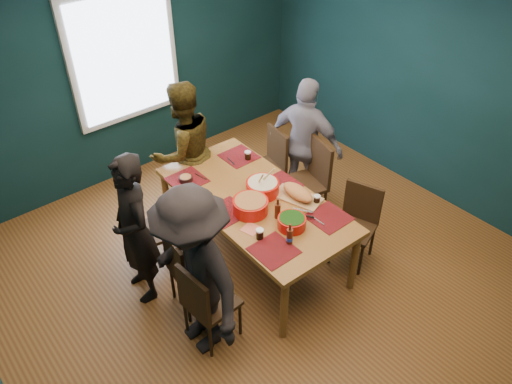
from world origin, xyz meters
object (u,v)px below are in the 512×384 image
Objects in this scene: chair_left_mid at (186,267)px; person_far_left at (134,231)px; chair_left_far at (140,228)px; dining_table at (254,204)px; person_near_left at (195,275)px; chair_right_mid at (310,175)px; chair_right_near at (358,218)px; cutting_board at (298,194)px; person_right at (305,144)px; chair_right_far at (270,160)px; bowl_dumpling at (263,187)px; bowl_salad at (250,205)px; bowl_herbs at (292,222)px; person_back at (184,152)px; chair_left_near at (204,301)px.

person_far_left is at bearing 124.59° from chair_left_mid.
chair_left_far is at bearing 154.54° from person_far_left.
dining_table is at bearing -18.04° from chair_left_far.
chair_left_mid is 0.53× the size of person_near_left.
chair_right_near is at bearing -81.49° from chair_right_mid.
chair_right_mid reaches higher than cutting_board.
person_right is (0.26, 1.05, 0.28)m from chair_right_near.
dining_table is 1.08m from chair_right_far.
bowl_dumpling reaches higher than chair_left_far.
person_near_left is at bearing -157.26° from bowl_salad.
cutting_board reaches higher than chair_left_far.
bowl_dumpling is 0.57m from bowl_herbs.
bowl_dumpling is (0.11, 0.01, 0.15)m from dining_table.
person_right is at bearing 21.67° from bowl_dumpling.
person_far_left is 1.43m from bowl_herbs.
bowl_herbs is (-0.01, -0.55, 0.14)m from dining_table.
dining_table is 0.92m from chair_right_mid.
person_back is 0.97× the size of person_near_left.
bowl_salad is (0.89, 0.37, 0.02)m from person_near_left.
chair_right_far is 2.73× the size of bowl_dumpling.
bowl_dumpling is (-0.79, -0.11, 0.28)m from chair_right_mid.
cutting_board is (-0.49, -0.96, 0.32)m from chair_right_far.
bowl_herbs is at bearing -130.03° from chair_right_mid.
chair_right_near is 0.55× the size of person_far_left.
chair_left_far is 2.71× the size of bowl_dumpling.
person_back is 4.83× the size of bowl_salad.
chair_left_mid is at bearing 161.12° from person_near_left.
chair_left_far is 0.99× the size of chair_right_far.
person_near_left reaches higher than dining_table.
person_near_left is (-0.14, -0.39, 0.32)m from chair_left_mid.
chair_right_mid is at bearing 135.49° from person_back.
chair_left_mid is 1.01× the size of chair_left_near.
person_back is at bearing 86.87° from bowl_salad.
chair_right_far is at bearing 70.89° from chair_right_near.
chair_left_near is at bearing 61.29° from person_back.
person_right is 2.62× the size of cutting_board.
person_near_left reaches higher than chair_left_far.
person_near_left reaches higher than cutting_board.
chair_left_mid is at bearing 154.44° from bowl_herbs.
chair_right_mid is 1.13m from bowl_salad.
chair_right_far is (1.72, 0.81, 0.01)m from chair_left_mid.
chair_left_far is 1.17m from person_near_left.
person_right is at bearing 8.37° from chair_left_far.
dining_table is 1.18m from person_near_left.
cutting_board reaches higher than chair_left_mid.
chair_left_far is at bearing 83.82° from chair_left_near.
cutting_board is (1.33, 0.26, 0.33)m from chair_left_near.
chair_right_mid is 2.94× the size of bowl_salad.
chair_right_far is at bearing 106.83° from person_far_left.
chair_right_mid is 1.43m from person_back.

